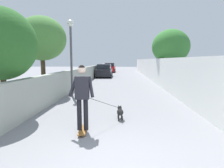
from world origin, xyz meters
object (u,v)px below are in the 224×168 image
at_px(tree_left_near, 1,44).
at_px(skateboard, 83,130).
at_px(lamp_post, 71,44).
at_px(car_near, 104,71).
at_px(dog, 120,112).
at_px(tree_right_mid, 171,47).
at_px(person_skateboarder, 82,92).
at_px(car_far, 110,68).
at_px(tree_left_far, 42,39).

distance_m(tree_left_near, skateboard, 4.17).
bearing_deg(lamp_post, skateboard, -161.85).
bearing_deg(car_near, dog, -172.49).
bearing_deg(tree_right_mid, car_near, 45.06).
height_order(tree_right_mid, car_near, tree_right_mid).
bearing_deg(dog, skateboard, 140.73).
bearing_deg(skateboard, lamp_post, 18.15).
distance_m(person_skateboarder, car_near, 17.53).
bearing_deg(car_near, car_far, 0.00).
relative_size(tree_right_mid, car_near, 1.18).
height_order(lamp_post, dog, lamp_post).
relative_size(skateboard, dog, 0.52).
bearing_deg(tree_left_near, car_near, -6.85).
bearing_deg(skateboard, car_near, 3.68).
xyz_separation_m(tree_right_mid, skateboard, (-11.30, 5.07, -3.05)).
bearing_deg(car_far, tree_right_mid, -158.10).
height_order(tree_left_near, dog, tree_left_near).
height_order(tree_left_far, car_far, tree_left_far).
bearing_deg(tree_left_near, car_far, -4.38).
xyz_separation_m(lamp_post, person_skateboarder, (-5.26, -1.73, -1.71)).
height_order(tree_left_far, skateboard, tree_left_far).
bearing_deg(dog, car_near, 7.51).
distance_m(tree_right_mid, dog, 11.21).
bearing_deg(tree_right_mid, person_skateboarder, 155.82).
relative_size(dog, car_near, 0.40).
xyz_separation_m(skateboard, car_near, (17.49, 1.13, 0.65)).
bearing_deg(car_near, person_skateboarder, -176.32).
distance_m(tree_left_near, car_far, 25.57).
xyz_separation_m(dog, car_far, (25.49, 2.14, 0.44)).
bearing_deg(person_skateboarder, car_far, 2.41).
distance_m(tree_right_mid, tree_left_far, 10.24).
bearing_deg(skateboard, tree_left_near, 67.03).
relative_size(tree_right_mid, dog, 2.93).
relative_size(tree_right_mid, lamp_post, 1.10).
distance_m(tree_right_mid, car_far, 16.80).
xyz_separation_m(person_skateboarder, car_near, (17.49, 1.13, -0.43)).
bearing_deg(lamp_post, car_near, -2.81).
xyz_separation_m(person_skateboarder, car_far, (26.73, 1.13, -0.43)).
height_order(person_skateboarder, dog, person_skateboarder).
xyz_separation_m(lamp_post, skateboard, (-5.26, -1.73, -2.79)).
distance_m(car_near, car_far, 9.24).
bearing_deg(car_far, car_near, -180.00).
bearing_deg(tree_left_far, tree_left_near, -173.77).
bearing_deg(person_skateboarder, skateboard, 5.71).
height_order(tree_left_far, car_near, tree_left_far).
height_order(person_skateboarder, car_near, person_skateboarder).
bearing_deg(tree_left_far, tree_right_mid, -57.51).
xyz_separation_m(tree_left_near, lamp_post, (3.96, -1.35, 0.30)).
xyz_separation_m(skateboard, car_far, (26.73, 1.13, 0.65)).
relative_size(person_skateboarder, car_far, 0.44).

